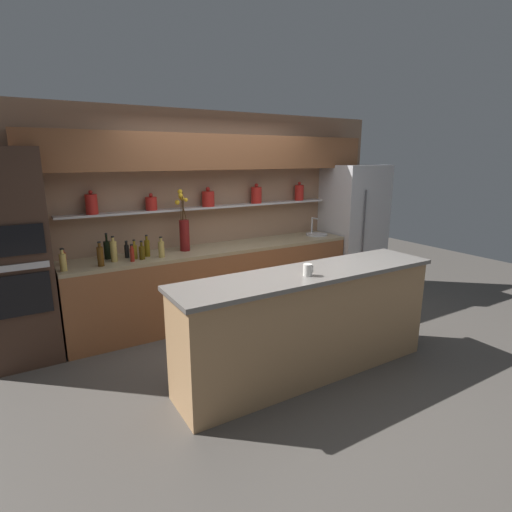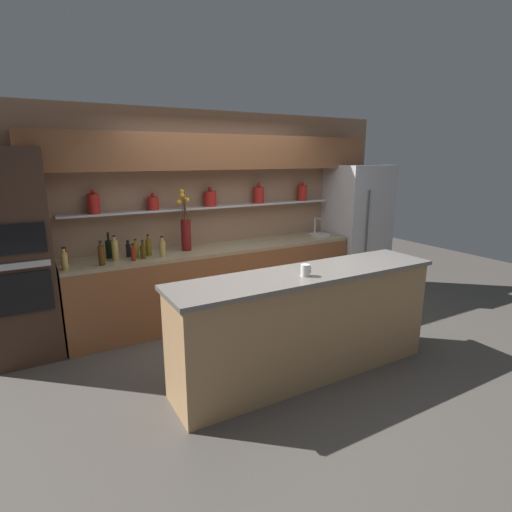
{
  "view_description": "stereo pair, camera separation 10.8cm",
  "coord_description": "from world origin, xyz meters",
  "px_view_note": "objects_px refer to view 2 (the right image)",
  "views": [
    {
      "loc": [
        -2.22,
        -3.22,
        2.03
      ],
      "look_at": [
        -0.05,
        0.38,
        0.99
      ],
      "focal_mm": 28.0,
      "sensor_mm": 36.0,
      "label": 1
    },
    {
      "loc": [
        -2.13,
        -3.27,
        2.03
      ],
      "look_at": [
        -0.05,
        0.38,
        0.99
      ],
      "focal_mm": 28.0,
      "sensor_mm": 36.0,
      "label": 2
    }
  ],
  "objects_px": {
    "bottle_oil_11": "(136,250)",
    "bottle_wine_0": "(109,249)",
    "bottle_oil_10": "(143,252)",
    "coffee_mug": "(305,270)",
    "bottle_sauce_4": "(66,257)",
    "bottle_sauce_7": "(128,250)",
    "bottle_spirit_1": "(64,260)",
    "sink_fixture": "(319,234)",
    "bottle_spirit_3": "(162,248)",
    "refrigerator": "(356,229)",
    "flower_vase": "(185,229)",
    "bottle_spirit_6": "(101,255)",
    "bottle_sauce_9": "(116,251)",
    "bottle_oil_5": "(148,247)",
    "bottle_sauce_2": "(133,253)",
    "bottle_spirit_8": "(115,250)",
    "oven_tower": "(18,257)"
  },
  "relations": [
    {
      "from": "bottle_oil_11",
      "to": "bottle_wine_0",
      "type": "bearing_deg",
      "value": 150.08
    },
    {
      "from": "bottle_oil_10",
      "to": "coffee_mug",
      "type": "relative_size",
      "value": 2.02
    },
    {
      "from": "bottle_sauce_4",
      "to": "bottle_sauce_7",
      "type": "distance_m",
      "value": 0.65
    },
    {
      "from": "bottle_oil_11",
      "to": "bottle_oil_10",
      "type": "bearing_deg",
      "value": -49.08
    },
    {
      "from": "bottle_spirit_1",
      "to": "bottle_sauce_4",
      "type": "relative_size",
      "value": 1.3
    },
    {
      "from": "sink_fixture",
      "to": "bottle_spirit_3",
      "type": "bearing_deg",
      "value": -176.83
    },
    {
      "from": "bottle_sauce_4",
      "to": "coffee_mug",
      "type": "xyz_separation_m",
      "value": [
        1.75,
        -1.9,
        0.08
      ]
    },
    {
      "from": "bottle_wine_0",
      "to": "bottle_spirit_3",
      "type": "xyz_separation_m",
      "value": [
        0.54,
        -0.24,
        -0.01
      ]
    },
    {
      "from": "refrigerator",
      "to": "sink_fixture",
      "type": "height_order",
      "value": "refrigerator"
    },
    {
      "from": "flower_vase",
      "to": "bottle_spirit_1",
      "type": "height_order",
      "value": "flower_vase"
    },
    {
      "from": "refrigerator",
      "to": "bottle_spirit_3",
      "type": "xyz_separation_m",
      "value": [
        -3.05,
        -0.08,
        0.06
      ]
    },
    {
      "from": "bottle_spirit_6",
      "to": "bottle_oil_10",
      "type": "bearing_deg",
      "value": 8.21
    },
    {
      "from": "sink_fixture",
      "to": "bottle_sauce_7",
      "type": "height_order",
      "value": "sink_fixture"
    },
    {
      "from": "bottle_sauce_9",
      "to": "bottle_oil_5",
      "type": "bearing_deg",
      "value": -14.41
    },
    {
      "from": "bottle_oil_10",
      "to": "coffee_mug",
      "type": "bearing_deg",
      "value": -60.35
    },
    {
      "from": "bottle_spirit_3",
      "to": "bottle_oil_11",
      "type": "bearing_deg",
      "value": 162.23
    },
    {
      "from": "bottle_oil_5",
      "to": "bottle_sauce_7",
      "type": "bearing_deg",
      "value": 164.12
    },
    {
      "from": "bottle_wine_0",
      "to": "bottle_oil_5",
      "type": "bearing_deg",
      "value": -15.66
    },
    {
      "from": "bottle_oil_5",
      "to": "bottle_sauce_9",
      "type": "relative_size",
      "value": 1.31
    },
    {
      "from": "flower_vase",
      "to": "bottle_spirit_6",
      "type": "relative_size",
      "value": 2.81
    },
    {
      "from": "bottle_sauce_2",
      "to": "bottle_sauce_4",
      "type": "bearing_deg",
      "value": 161.6
    },
    {
      "from": "bottle_wine_0",
      "to": "bottle_sauce_9",
      "type": "xyz_separation_m",
      "value": [
        0.07,
        -0.03,
        -0.03
      ]
    },
    {
      "from": "sink_fixture",
      "to": "bottle_sauce_4",
      "type": "distance_m",
      "value": 3.37
    },
    {
      "from": "bottle_oil_5",
      "to": "bottle_oil_11",
      "type": "distance_m",
      "value": 0.16
    },
    {
      "from": "bottle_spirit_1",
      "to": "bottle_sauce_2",
      "type": "bearing_deg",
      "value": 1.89
    },
    {
      "from": "bottle_spirit_3",
      "to": "coffee_mug",
      "type": "relative_size",
      "value": 2.28
    },
    {
      "from": "bottle_oil_5",
      "to": "bottle_sauce_7",
      "type": "relative_size",
      "value": 1.29
    },
    {
      "from": "bottle_sauce_2",
      "to": "bottle_sauce_4",
      "type": "height_order",
      "value": "bottle_sauce_2"
    },
    {
      "from": "bottle_oil_5",
      "to": "bottle_spirit_6",
      "type": "height_order",
      "value": "bottle_spirit_6"
    },
    {
      "from": "flower_vase",
      "to": "bottle_oil_10",
      "type": "bearing_deg",
      "value": -163.72
    },
    {
      "from": "bottle_spirit_1",
      "to": "bottle_spirit_3",
      "type": "relative_size",
      "value": 0.97
    },
    {
      "from": "bottle_spirit_1",
      "to": "bottle_sauce_2",
      "type": "xyz_separation_m",
      "value": [
        0.69,
        0.02,
        -0.01
      ]
    },
    {
      "from": "bottle_sauce_7",
      "to": "bottle_wine_0",
      "type": "bearing_deg",
      "value": 164.59
    },
    {
      "from": "bottle_sauce_9",
      "to": "bottle_oil_10",
      "type": "relative_size",
      "value": 0.91
    },
    {
      "from": "bottle_spirit_3",
      "to": "bottle_sauce_2",
      "type": "bearing_deg",
      "value": -176.66
    },
    {
      "from": "refrigerator",
      "to": "bottle_spirit_8",
      "type": "distance_m",
      "value": 3.55
    },
    {
      "from": "bottle_spirit_6",
      "to": "bottle_sauce_9",
      "type": "xyz_separation_m",
      "value": [
        0.2,
        0.26,
        -0.03
      ]
    },
    {
      "from": "sink_fixture",
      "to": "coffee_mug",
      "type": "xyz_separation_m",
      "value": [
        -1.61,
        -1.83,
        0.13
      ]
    },
    {
      "from": "flower_vase",
      "to": "bottle_sauce_7",
      "type": "bearing_deg",
      "value": 179.95
    },
    {
      "from": "refrigerator",
      "to": "bottle_spirit_8",
      "type": "relative_size",
      "value": 6.79
    },
    {
      "from": "bottle_wine_0",
      "to": "bottle_spirit_8",
      "type": "distance_m",
      "value": 0.16
    },
    {
      "from": "bottle_sauce_7",
      "to": "coffee_mug",
      "type": "bearing_deg",
      "value": -59.67
    },
    {
      "from": "oven_tower",
      "to": "bottle_wine_0",
      "type": "distance_m",
      "value": 0.89
    },
    {
      "from": "bottle_spirit_6",
      "to": "flower_vase",
      "type": "bearing_deg",
      "value": 12.77
    },
    {
      "from": "bottle_spirit_1",
      "to": "bottle_spirit_6",
      "type": "bearing_deg",
      "value": -0.61
    },
    {
      "from": "bottle_sauce_9",
      "to": "bottle_spirit_8",
      "type": "bearing_deg",
      "value": -105.48
    },
    {
      "from": "bottle_sauce_2",
      "to": "coffee_mug",
      "type": "distance_m",
      "value": 2.01
    },
    {
      "from": "bottle_sauce_2",
      "to": "bottle_spirit_6",
      "type": "relative_size",
      "value": 0.73
    },
    {
      "from": "flower_vase",
      "to": "bottle_sauce_7",
      "type": "distance_m",
      "value": 0.71
    },
    {
      "from": "bottle_sauce_2",
      "to": "bottle_oil_5",
      "type": "bearing_deg",
      "value": 34.55
    }
  ]
}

